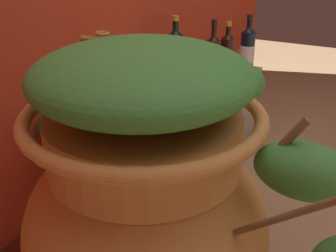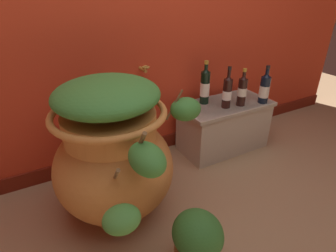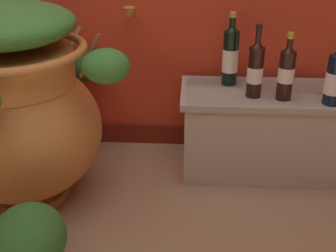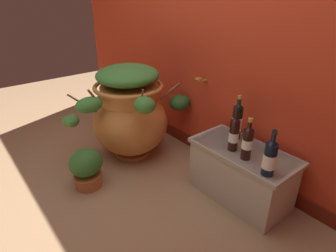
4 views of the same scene
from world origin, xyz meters
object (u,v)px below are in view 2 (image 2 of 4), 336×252
at_px(wine_bottle_right, 265,88).
at_px(wine_bottle_left, 242,90).
at_px(wine_bottle_back, 227,91).
at_px(potted_shrub, 197,240).
at_px(wine_bottle_middle, 205,86).
at_px(terracotta_urn, 114,153).

bearing_deg(wine_bottle_right, wine_bottle_left, 167.83).
bearing_deg(wine_bottle_left, wine_bottle_back, 170.01).
xyz_separation_m(wine_bottle_back, potted_shrub, (-0.79, -0.79, -0.37)).
height_order(wine_bottle_middle, potted_shrub, wine_bottle_middle).
bearing_deg(wine_bottle_middle, potted_shrub, -126.36).
distance_m(terracotta_urn, potted_shrub, 0.64).
relative_size(wine_bottle_left, wine_bottle_back, 0.92).
distance_m(terracotta_urn, wine_bottle_back, 1.04).
height_order(wine_bottle_middle, wine_bottle_back, wine_bottle_middle).
xyz_separation_m(terracotta_urn, potted_shrub, (0.21, -0.55, -0.26)).
height_order(wine_bottle_left, potted_shrub, wine_bottle_left).
distance_m(wine_bottle_right, wine_bottle_back, 0.34).
bearing_deg(terracotta_urn, potted_shrub, -69.48).
xyz_separation_m(wine_bottle_left, potted_shrub, (-0.93, -0.77, -0.37)).
bearing_deg(potted_shrub, wine_bottle_middle, 53.64).
bearing_deg(wine_bottle_right, potted_shrub, -147.32).
relative_size(wine_bottle_back, potted_shrub, 0.98).
xyz_separation_m(wine_bottle_left, wine_bottle_back, (-0.13, 0.02, 0.00)).
bearing_deg(terracotta_urn, wine_bottle_right, 7.21).
xyz_separation_m(wine_bottle_left, wine_bottle_right, (0.20, -0.04, -0.01)).
distance_m(wine_bottle_left, wine_bottle_back, 0.13).
height_order(terracotta_urn, potted_shrub, terracotta_urn).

